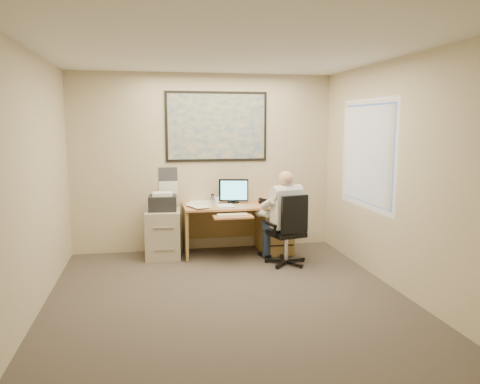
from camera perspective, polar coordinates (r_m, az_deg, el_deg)
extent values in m
cube|color=#3E3630|center=(5.33, -1.36, -13.10)|extent=(4.00, 4.50, 0.00)
cube|color=white|center=(5.02, -1.47, 16.96)|extent=(4.00, 4.50, 0.00)
cube|color=beige|center=(7.21, -4.40, 3.57)|extent=(4.00, 0.00, 2.70)
cube|color=beige|center=(2.83, 6.21, -3.92)|extent=(4.00, 0.00, 2.70)
cube|color=beige|center=(5.07, -24.33, 0.82)|extent=(0.00, 4.50, 2.70)
cube|color=beige|center=(5.68, 18.92, 1.85)|extent=(0.00, 4.50, 2.70)
cube|color=tan|center=(6.99, -0.35, -1.65)|extent=(1.60, 0.75, 0.03)
cube|color=#A07E41|center=(7.19, 4.18, -4.43)|extent=(0.45, 0.70, 0.70)
cube|color=#A07E41|center=(6.97, -6.68, -4.89)|extent=(0.04, 0.70, 0.70)
cube|color=#A07E41|center=(7.38, -0.84, -3.37)|extent=(1.55, 0.03, 0.55)
cylinder|color=black|center=(7.13, -0.81, -1.25)|extent=(0.18, 0.18, 0.02)
cube|color=black|center=(7.08, -0.79, 0.23)|extent=(0.44, 0.14, 0.34)
cube|color=#59D1F4|center=(7.05, -0.75, 0.20)|extent=(0.39, 0.09, 0.29)
cube|color=tan|center=(6.54, -0.90, -3.01)|extent=(0.55, 0.30, 0.02)
cube|color=beige|center=(6.54, -0.90, -2.81)|extent=(0.43, 0.14, 0.02)
cube|color=black|center=(7.06, 3.30, -1.23)|extent=(0.24, 0.23, 0.05)
cylinder|color=silver|center=(6.95, -3.33, -0.97)|extent=(0.07, 0.07, 0.15)
cylinder|color=white|center=(7.06, -2.91, -1.05)|extent=(0.08, 0.08, 0.09)
cube|color=white|center=(6.92, -4.01, -1.54)|extent=(0.60, 0.56, 0.02)
cube|color=#1E4C93|center=(7.19, -2.86, 7.96)|extent=(1.56, 0.03, 1.06)
cube|color=white|center=(7.19, -8.75, 1.31)|extent=(0.28, 0.01, 0.42)
cube|color=#AA9F89|center=(6.97, -9.32, -5.03)|extent=(0.54, 0.63, 0.69)
cube|color=black|center=(6.88, -9.41, -1.33)|extent=(0.42, 0.37, 0.22)
cube|color=white|center=(6.84, -9.43, -0.25)|extent=(0.29, 0.24, 0.05)
cylinder|color=silver|center=(6.60, 5.64, -6.77)|extent=(0.06, 0.06, 0.37)
cube|color=black|center=(6.55, 5.66, -5.04)|extent=(0.51, 0.51, 0.07)
cube|color=black|center=(6.27, 5.82, -2.76)|extent=(0.39, 0.14, 0.51)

